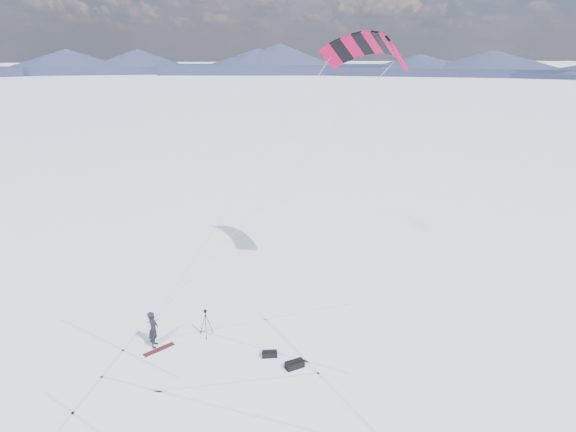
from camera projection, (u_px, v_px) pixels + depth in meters
name	position (u px, v px, depth m)	size (l,w,h in m)	color
ground	(197.00, 361.00, 20.65)	(1800.00, 1800.00, 0.00)	white
horizon_hills	(193.00, 303.00, 19.76)	(704.00, 704.00, 8.00)	#1A2039
snow_tracks	(189.00, 371.00, 19.94)	(17.62, 14.39, 0.01)	#ABB8D6
snowkiter	(155.00, 346.00, 21.70)	(0.63, 0.41, 1.72)	black
snowboard	(159.00, 349.00, 21.39)	(1.45, 0.27, 0.04)	maroon
tripod	(206.00, 319.00, 22.23)	(0.63, 0.61, 1.34)	black
gear_bag_a	(295.00, 364.00, 20.14)	(0.83, 0.48, 0.35)	black
gear_bag_b	(270.00, 354.00, 20.89)	(0.71, 0.46, 0.30)	black
power_kite	(367.00, 50.00, 23.20)	(12.47, 5.74, 12.31)	#B60635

